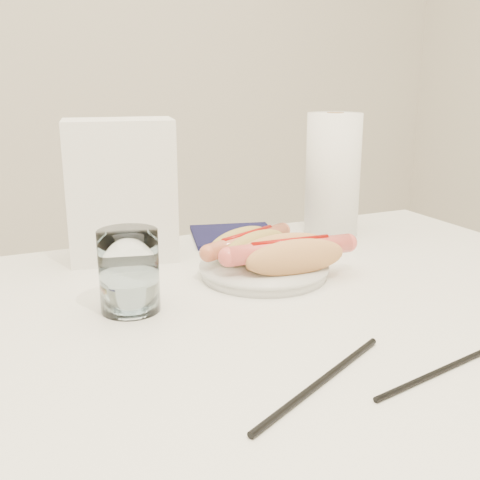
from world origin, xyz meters
name	(u,v)px	position (x,y,z in m)	size (l,w,h in m)	color
table	(243,353)	(0.00, 0.00, 0.69)	(1.20, 0.80, 0.75)	white
plate	(264,271)	(0.09, 0.12, 0.76)	(0.19, 0.19, 0.02)	silver
hotdog_left	(248,246)	(0.08, 0.16, 0.79)	(0.18, 0.12, 0.05)	tan
hotdog_right	(290,255)	(0.12, 0.08, 0.79)	(0.20, 0.09, 0.05)	#E19958
water_glass	(129,271)	(-0.13, 0.07, 0.81)	(0.08, 0.08, 0.11)	silver
chopstick_near	(321,381)	(-0.01, -0.20, 0.75)	(0.01, 0.01, 0.24)	black
chopstick_far	(440,371)	(0.12, -0.24, 0.75)	(0.01, 0.01, 0.20)	black
napkin_box	(121,191)	(-0.08, 0.30, 0.87)	(0.18, 0.10, 0.23)	white
navy_napkin	(234,235)	(0.14, 0.34, 0.75)	(0.16, 0.16, 0.01)	#101034
paper_towel_roll	(333,175)	(0.32, 0.29, 0.87)	(0.10, 0.10, 0.23)	white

